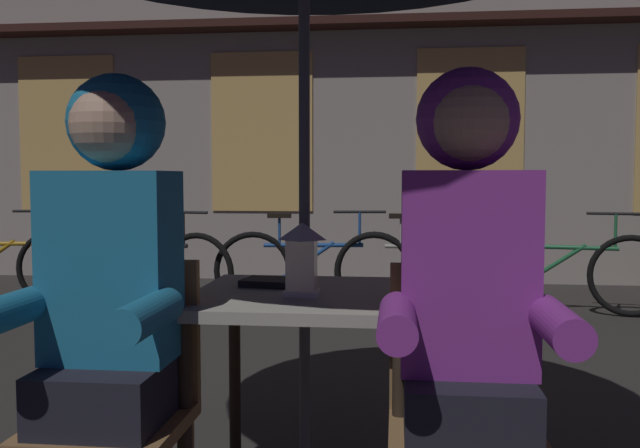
{
  "coord_description": "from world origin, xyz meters",
  "views": [
    {
      "loc": [
        0.3,
        -2.19,
        1.11
      ],
      "look_at": [
        0.0,
        0.45,
        0.93
      ],
      "focal_mm": 38.39,
      "sensor_mm": 36.0,
      "label": 1
    }
  ],
  "objects_px": {
    "lantern": "(302,257)",
    "chair_left": "(119,398)",
    "bicycle_second": "(143,268)",
    "book": "(273,282)",
    "bicycle_fifth": "(563,271)",
    "cafe_table": "(305,322)",
    "chair_right": "(464,411)",
    "person_left_hooded": "(108,276)",
    "bicycle_third": "(313,268)",
    "person_right_hooded": "(468,282)",
    "bicycle_fourth": "(435,270)"
  },
  "relations": [
    {
      "from": "person_left_hooded",
      "to": "bicycle_third",
      "type": "height_order",
      "value": "person_left_hooded"
    },
    {
      "from": "cafe_table",
      "to": "bicycle_fifth",
      "type": "bearing_deg",
      "value": 64.99
    },
    {
      "from": "cafe_table",
      "to": "book",
      "type": "height_order",
      "value": "book"
    },
    {
      "from": "person_right_hooded",
      "to": "bicycle_third",
      "type": "relative_size",
      "value": 0.84
    },
    {
      "from": "cafe_table",
      "to": "chair_right",
      "type": "relative_size",
      "value": 0.85
    },
    {
      "from": "chair_right",
      "to": "book",
      "type": "height_order",
      "value": "chair_right"
    },
    {
      "from": "lantern",
      "to": "bicycle_second",
      "type": "relative_size",
      "value": 0.14
    },
    {
      "from": "lantern",
      "to": "chair_right",
      "type": "relative_size",
      "value": 0.27
    },
    {
      "from": "person_left_hooded",
      "to": "chair_right",
      "type": "bearing_deg",
      "value": 3.39
    },
    {
      "from": "cafe_table",
      "to": "chair_left",
      "type": "distance_m",
      "value": 0.62
    },
    {
      "from": "cafe_table",
      "to": "person_right_hooded",
      "type": "distance_m",
      "value": 0.67
    },
    {
      "from": "chair_left",
      "to": "book",
      "type": "distance_m",
      "value": 0.65
    },
    {
      "from": "cafe_table",
      "to": "lantern",
      "type": "relative_size",
      "value": 3.2
    },
    {
      "from": "book",
      "to": "bicycle_fifth",
      "type": "bearing_deg",
      "value": 71.64
    },
    {
      "from": "person_right_hooded",
      "to": "bicycle_second",
      "type": "xyz_separation_m",
      "value": [
        -2.32,
        3.8,
        -0.5
      ]
    },
    {
      "from": "chair_left",
      "to": "person_right_hooded",
      "type": "bearing_deg",
      "value": -3.39
    },
    {
      "from": "bicycle_second",
      "to": "bicycle_third",
      "type": "bearing_deg",
      "value": 4.37
    },
    {
      "from": "cafe_table",
      "to": "bicycle_second",
      "type": "distance_m",
      "value": 3.85
    },
    {
      "from": "person_right_hooded",
      "to": "bicycle_fifth",
      "type": "xyz_separation_m",
      "value": [
        1.17,
        3.96,
        -0.5
      ]
    },
    {
      "from": "chair_right",
      "to": "bicycle_third",
      "type": "bearing_deg",
      "value": 102.85
    },
    {
      "from": "person_right_hooded",
      "to": "bicycle_second",
      "type": "relative_size",
      "value": 0.84
    },
    {
      "from": "person_left_hooded",
      "to": "bicycle_second",
      "type": "height_order",
      "value": "person_left_hooded"
    },
    {
      "from": "chair_left",
      "to": "person_left_hooded",
      "type": "relative_size",
      "value": 0.62
    },
    {
      "from": "book",
      "to": "person_left_hooded",
      "type": "bearing_deg",
      "value": -114.39
    },
    {
      "from": "bicycle_second",
      "to": "lantern",
      "type": "bearing_deg",
      "value": -61.78
    },
    {
      "from": "person_left_hooded",
      "to": "bicycle_fourth",
      "type": "height_order",
      "value": "person_left_hooded"
    },
    {
      "from": "bicycle_fourth",
      "to": "bicycle_fifth",
      "type": "distance_m",
      "value": 1.03
    },
    {
      "from": "lantern",
      "to": "bicycle_fourth",
      "type": "distance_m",
      "value": 3.64
    },
    {
      "from": "person_left_hooded",
      "to": "book",
      "type": "xyz_separation_m",
      "value": [
        0.35,
        0.54,
        -0.09
      ]
    },
    {
      "from": "lantern",
      "to": "chair_right",
      "type": "bearing_deg",
      "value": -32.24
    },
    {
      "from": "chair_right",
      "to": "bicycle_third",
      "type": "height_order",
      "value": "chair_right"
    },
    {
      "from": "chair_right",
      "to": "chair_left",
      "type": "bearing_deg",
      "value": 180.0
    },
    {
      "from": "chair_left",
      "to": "person_left_hooded",
      "type": "height_order",
      "value": "person_left_hooded"
    },
    {
      "from": "chair_right",
      "to": "bicycle_second",
      "type": "xyz_separation_m",
      "value": [
        -2.32,
        3.74,
        -0.14
      ]
    },
    {
      "from": "bicycle_second",
      "to": "bicycle_fifth",
      "type": "height_order",
      "value": "same"
    },
    {
      "from": "chair_right",
      "to": "bicycle_fourth",
      "type": "height_order",
      "value": "chair_right"
    },
    {
      "from": "person_right_hooded",
      "to": "bicycle_fifth",
      "type": "bearing_deg",
      "value": 73.56
    },
    {
      "from": "bicycle_second",
      "to": "bicycle_third",
      "type": "distance_m",
      "value": 1.45
    },
    {
      "from": "book",
      "to": "bicycle_second",
      "type": "bearing_deg",
      "value": 126.8
    },
    {
      "from": "cafe_table",
      "to": "lantern",
      "type": "height_order",
      "value": "lantern"
    },
    {
      "from": "cafe_table",
      "to": "chair_right",
      "type": "bearing_deg",
      "value": -37.55
    },
    {
      "from": "chair_right",
      "to": "person_left_hooded",
      "type": "bearing_deg",
      "value": -176.61
    },
    {
      "from": "lantern",
      "to": "chair_left",
      "type": "height_order",
      "value": "lantern"
    },
    {
      "from": "person_left_hooded",
      "to": "bicycle_fourth",
      "type": "bearing_deg",
      "value": 74.34
    },
    {
      "from": "person_right_hooded",
      "to": "bicycle_second",
      "type": "distance_m",
      "value": 4.48
    },
    {
      "from": "person_left_hooded",
      "to": "bicycle_second",
      "type": "relative_size",
      "value": 0.84
    },
    {
      "from": "chair_right",
      "to": "bicycle_third",
      "type": "relative_size",
      "value": 0.52
    },
    {
      "from": "cafe_table",
      "to": "person_left_hooded",
      "type": "bearing_deg",
      "value": -138.43
    },
    {
      "from": "bicycle_fourth",
      "to": "lantern",
      "type": "bearing_deg",
      "value": -99.82
    },
    {
      "from": "lantern",
      "to": "bicycle_third",
      "type": "bearing_deg",
      "value": 96.44
    }
  ]
}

